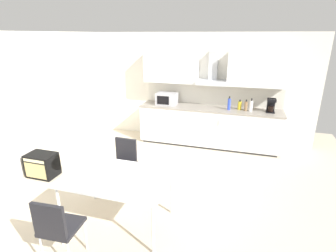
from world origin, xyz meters
TOP-DOWN VIEW (x-y plane):
  - ground_plane at (0.00, 0.00)m, footprint 7.38×7.73m
  - wall_back at (0.00, 2.63)m, footprint 5.91×0.10m
  - wall_left at (-2.51, 0.00)m, footprint 0.10×6.18m
  - kitchen_counter at (0.62, 2.25)m, footprint 3.24×0.69m
  - backsplash_tile at (0.62, 2.56)m, footprint 3.22×0.02m
  - upper_wall_cabinets at (0.62, 2.41)m, footprint 3.22×0.40m
  - microwave at (-0.42, 2.25)m, footprint 0.48×0.35m
  - coffee_maker at (1.93, 2.27)m, footprint 0.18×0.19m
  - bottle_blue at (1.05, 2.20)m, footprint 0.07×0.07m
  - bottle_white at (1.52, 2.21)m, footprint 0.07×0.07m
  - bottle_brown at (1.41, 2.23)m, footprint 0.07×0.07m
  - bottle_yellow at (1.28, 2.29)m, footprint 0.08×0.08m
  - dining_table at (-0.16, -0.88)m, footprint 1.41×0.92m
  - chair_near_left at (-0.47, -1.72)m, footprint 0.42×0.42m
  - chair_far_left at (-0.47, -0.04)m, footprint 0.41×0.41m
  - guitar_amp at (-2.11, -0.12)m, footprint 0.52×0.37m
  - pendant_lamp at (-0.16, -0.88)m, footprint 0.32×0.32m

SIDE VIEW (x-z plane):
  - ground_plane at x=0.00m, z-range -0.02..0.00m
  - guitar_amp at x=-2.11m, z-range 0.00..0.44m
  - kitchen_counter at x=0.62m, z-range 0.00..0.92m
  - chair_near_left at x=-0.47m, z-range 0.10..0.97m
  - chair_far_left at x=-0.47m, z-range 0.10..0.97m
  - dining_table at x=-0.16m, z-range 0.32..1.05m
  - bottle_yellow at x=1.28m, z-range 0.90..1.12m
  - bottle_brown at x=1.41m, z-range 0.89..1.14m
  - bottle_white at x=1.52m, z-range 0.89..1.18m
  - bottle_blue at x=1.05m, z-range 0.89..1.20m
  - microwave at x=-0.42m, z-range 0.91..1.19m
  - coffee_maker at x=1.93m, z-range 0.91..1.21m
  - backsplash_tile at x=0.62m, z-range 0.91..1.40m
  - wall_back at x=0.00m, z-range 0.00..2.56m
  - wall_left at x=-2.51m, z-range 0.00..2.56m
  - pendant_lamp at x=-0.16m, z-range 1.64..1.86m
  - upper_wall_cabinets at x=0.62m, z-range 1.41..2.15m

